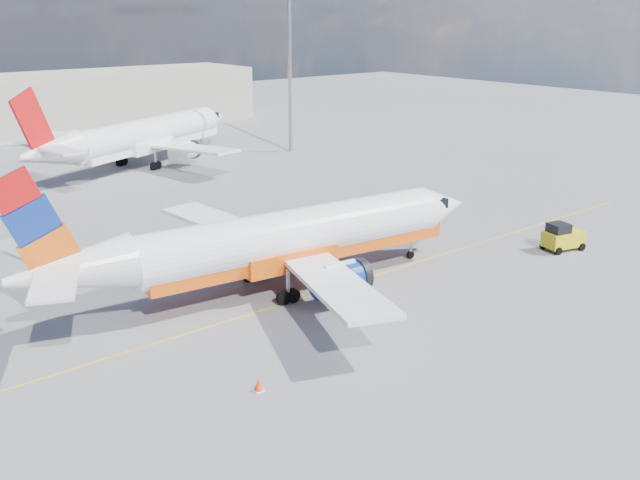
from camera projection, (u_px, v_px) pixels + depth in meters
ground at (344, 310)px, 41.37m from camera, size 240.00×240.00×0.00m
taxi_line at (311, 295)px, 43.57m from camera, size 70.00×0.15×0.01m
terminal_main at (14, 106)px, 98.33m from camera, size 70.00×14.00×8.00m
main_jet at (281, 240)px, 43.65m from camera, size 31.44×24.73×9.53m
second_jet at (142, 136)px, 78.60m from camera, size 32.46×24.42×10.03m
gse_tug at (562, 237)px, 51.54m from camera, size 3.17×2.39×2.05m
traffic_cone at (258, 385)px, 32.52m from camera, size 0.45×0.45×0.63m
floodlight_mast at (289, 44)px, 84.09m from camera, size 1.55×1.55×21.27m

